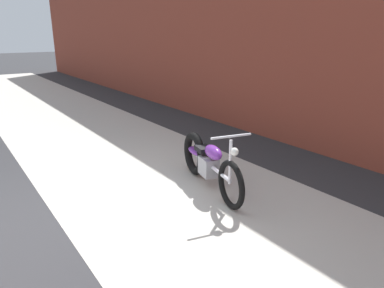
{
  "coord_description": "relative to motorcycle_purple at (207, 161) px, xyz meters",
  "views": [
    {
      "loc": [
        4.35,
        -0.92,
        2.32
      ],
      "look_at": [
        0.34,
        1.92,
        0.75
      ],
      "focal_mm": 33.24,
      "sensor_mm": 36.0,
      "label": 1
    }
  ],
  "objects": [
    {
      "name": "ground_plane",
      "position": [
        -0.28,
        -2.23,
        -0.4
      ],
      "size": [
        80.0,
        80.0,
        0.0
      ],
      "primitive_type": "plane",
      "color": "#2D2D30"
    },
    {
      "name": "brick_building_wall",
      "position": [
        -0.28,
        2.97,
        1.94
      ],
      "size": [
        36.0,
        0.5,
        4.67
      ],
      "primitive_type": "cube",
      "color": "brown",
      "rests_on": "ground"
    },
    {
      "name": "sidewalk_slab",
      "position": [
        -0.28,
        -0.48,
        -0.4
      ],
      "size": [
        36.0,
        3.5,
        0.01
      ],
      "primitive_type": "cube",
      "color": "#B2ADA3",
      "rests_on": "ground"
    },
    {
      "name": "motorcycle_purple",
      "position": [
        0.0,
        0.0,
        0.0
      ],
      "size": [
        1.98,
        0.74,
        1.03
      ],
      "rotation": [
        0.0,
        0.0,
        -0.23
      ],
      "color": "black",
      "rests_on": "ground"
    }
  ]
}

